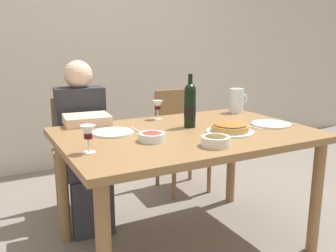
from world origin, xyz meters
name	(u,v)px	position (x,y,z in m)	size (l,w,h in m)	color
ground_plane	(186,245)	(0.00, 0.00, 0.00)	(8.00, 8.00, 0.00)	slate
back_wall	(91,30)	(0.00, 1.95, 1.40)	(8.00, 0.10, 2.80)	beige
dining_table	(187,146)	(0.00, 0.00, 0.67)	(1.50, 1.00, 0.76)	olive
wine_bottle	(190,105)	(0.07, 0.09, 0.90)	(0.07, 0.07, 0.33)	black
water_pitcher	(236,102)	(0.64, 0.34, 0.84)	(0.16, 0.11, 0.18)	silver
baked_tart	(230,128)	(0.21, -0.14, 0.79)	(0.28, 0.28, 0.06)	silver
salad_bowl	(152,136)	(-0.28, -0.10, 0.79)	(0.15, 0.15, 0.05)	silver
olive_bowl	(216,140)	(-0.03, -0.34, 0.79)	(0.15, 0.15, 0.06)	silver
wine_glass_left_diner	(158,106)	(0.00, 0.40, 0.85)	(0.07, 0.07, 0.13)	silver
wine_glass_right_diner	(88,133)	(-0.64, -0.15, 0.86)	(0.07, 0.07, 0.14)	silver
dinner_plate_left_setting	(271,124)	(0.57, -0.10, 0.77)	(0.25, 0.25, 0.01)	silver
dinner_plate_right_setting	(113,132)	(-0.41, 0.16, 0.77)	(0.24, 0.24, 0.01)	silver
fork_left_setting	(253,127)	(0.42, -0.10, 0.76)	(0.16, 0.01, 0.01)	silver
knife_left_setting	(286,123)	(0.70, -0.10, 0.76)	(0.18, 0.01, 0.01)	silver
knife_right_setting	(136,130)	(-0.26, 0.16, 0.76)	(0.18, 0.01, 0.01)	silver
spoon_right_setting	(88,136)	(-0.56, 0.16, 0.76)	(0.16, 0.01, 0.01)	silver
chair_left	(79,147)	(-0.44, 0.88, 0.50)	(0.44, 0.44, 0.87)	olive
diner_left	(84,139)	(-0.46, 0.64, 0.62)	(0.37, 0.53, 1.16)	#2D2D33
chair_right	(179,133)	(0.45, 0.91, 0.50)	(0.42, 0.42, 0.87)	olive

